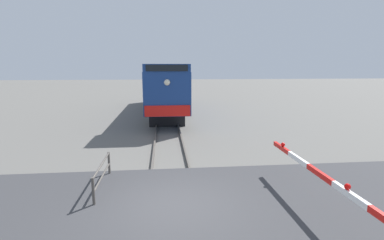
{
  "coord_description": "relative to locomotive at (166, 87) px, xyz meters",
  "views": [
    {
      "loc": [
        -0.24,
        -7.32,
        3.96
      ],
      "look_at": [
        1.08,
        5.66,
        1.49
      ],
      "focal_mm": 26.75,
      "sensor_mm": 36.0,
      "label": 1
    }
  ],
  "objects": [
    {
      "name": "ground_plane",
      "position": [
        0.0,
        -17.21,
        -2.16
      ],
      "size": [
        160.0,
        160.0,
        0.0
      ],
      "primitive_type": "plane",
      "color": "#605E59"
    },
    {
      "name": "road_surface",
      "position": [
        0.0,
        -17.21,
        -2.08
      ],
      "size": [
        36.0,
        5.84,
        0.16
      ],
      "primitive_type": "cube",
      "color": "#38383A",
      "rests_on": "ground_plane"
    },
    {
      "name": "rail_track_left",
      "position": [
        -0.72,
        -17.21,
        -2.09
      ],
      "size": [
        0.08,
        80.0,
        0.15
      ],
      "primitive_type": "cube",
      "color": "#59544C",
      "rests_on": "ground_plane"
    },
    {
      "name": "locomotive",
      "position": [
        0.0,
        0.0,
        0.0
      ],
      "size": [
        2.79,
        16.72,
        4.08
      ],
      "color": "black",
      "rests_on": "ground_plane"
    },
    {
      "name": "guard_railing",
      "position": [
        -2.21,
        -15.72,
        -1.55
      ],
      "size": [
        0.08,
        2.45,
        0.95
      ],
      "color": "#4C4742",
      "rests_on": "ground_plane"
    },
    {
      "name": "rail_track_right",
      "position": [
        0.72,
        -17.21,
        -2.09
      ],
      "size": [
        0.08,
        80.0,
        0.15
      ],
      "primitive_type": "cube",
      "color": "#59544C",
      "rests_on": "ground_plane"
    }
  ]
}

